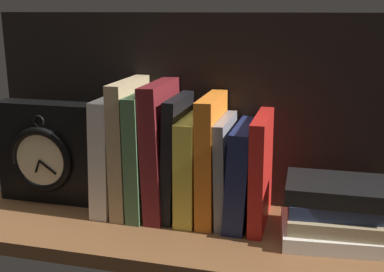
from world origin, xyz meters
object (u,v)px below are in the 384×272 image
at_px(book_tan_shortstories, 130,146).
at_px(book_red_requiem, 261,170).
at_px(framed_clock, 47,153).
at_px(book_yellow_seinlanguage, 193,167).
at_px(book_stack_side, 337,212).
at_px(book_white_catcher, 114,153).
at_px(book_gray_chess, 226,169).
at_px(book_maroon_dawkins, 162,149).
at_px(book_green_romantic, 145,153).
at_px(book_black_skeptic, 177,156).
at_px(book_navy_bierce, 242,174).
at_px(book_orange_pandolfini, 212,158).

xyz_separation_m(book_tan_shortstories, book_red_requiem, (0.25, 0.00, -0.03)).
bearing_deg(framed_clock, book_tan_shortstories, 1.13).
height_order(book_yellow_seinlanguage, book_stack_side, book_yellow_seinlanguage).
distance_m(book_white_catcher, book_gray_chess, 0.22).
xyz_separation_m(book_maroon_dawkins, book_red_requiem, (0.19, -0.00, -0.03)).
distance_m(book_tan_shortstories, book_maroon_dawkins, 0.06).
bearing_deg(book_maroon_dawkins, book_green_romantic, -180.00).
relative_size(book_white_catcher, book_tan_shortstories, 0.87).
xyz_separation_m(book_red_requiem, book_stack_side, (0.13, -0.03, -0.05)).
relative_size(book_maroon_dawkins, book_black_skeptic, 1.11).
bearing_deg(book_navy_bierce, book_gray_chess, 180.00).
bearing_deg(framed_clock, book_black_skeptic, 0.74).
bearing_deg(book_navy_bierce, book_black_skeptic, 180.00).
distance_m(book_maroon_dawkins, book_stack_side, 0.33).
relative_size(book_orange_pandolfini, book_navy_bierce, 1.28).
height_order(book_white_catcher, book_green_romantic, book_green_romantic).
xyz_separation_m(book_tan_shortstories, book_gray_chess, (0.19, 0.00, -0.03)).
relative_size(book_maroon_dawkins, book_yellow_seinlanguage, 1.32).
distance_m(book_black_skeptic, framed_clock, 0.27).
relative_size(book_maroon_dawkins, book_gray_chess, 1.31).
relative_size(book_red_requiem, book_stack_side, 1.05).
height_order(book_white_catcher, book_navy_bierce, book_white_catcher).
xyz_separation_m(framed_clock, book_stack_side, (0.56, -0.03, -0.05)).
relative_size(book_yellow_seinlanguage, book_orange_pandolfini, 0.83).
height_order(book_green_romantic, book_yellow_seinlanguage, book_green_romantic).
relative_size(book_white_catcher, book_gray_chess, 1.15).
relative_size(book_tan_shortstories, book_maroon_dawkins, 1.01).
height_order(book_gray_chess, book_stack_side, book_gray_chess).
bearing_deg(book_red_requiem, book_stack_side, -13.83).
bearing_deg(book_green_romantic, book_navy_bierce, 0.00).
relative_size(book_black_skeptic, book_red_requiem, 1.14).
height_order(book_red_requiem, framed_clock, framed_clock).
bearing_deg(book_tan_shortstories, book_white_catcher, 180.00).
distance_m(book_maroon_dawkins, book_gray_chess, 0.13).
xyz_separation_m(book_yellow_seinlanguage, framed_clock, (-0.30, -0.00, 0.00)).
bearing_deg(book_gray_chess, framed_clock, -179.45).
distance_m(book_green_romantic, book_black_skeptic, 0.06).
height_order(book_black_skeptic, book_red_requiem, book_black_skeptic).
bearing_deg(framed_clock, book_white_catcher, 1.39).
bearing_deg(book_stack_side, book_red_requiem, 166.17).
bearing_deg(book_black_skeptic, book_gray_chess, 0.00).
distance_m(book_maroon_dawkins, book_yellow_seinlanguage, 0.07).
xyz_separation_m(book_green_romantic, book_black_skeptic, (0.06, 0.00, -0.00)).
distance_m(book_red_requiem, framed_clock, 0.42).
height_order(book_orange_pandolfini, book_stack_side, book_orange_pandolfini).
bearing_deg(book_tan_shortstories, book_red_requiem, 0.00).
distance_m(book_yellow_seinlanguage, book_navy_bierce, 0.09).
xyz_separation_m(book_navy_bierce, book_stack_side, (0.17, -0.03, -0.04)).
xyz_separation_m(book_white_catcher, book_navy_bierce, (0.25, 0.00, -0.02)).
bearing_deg(book_tan_shortstories, book_orange_pandolfini, 0.00).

